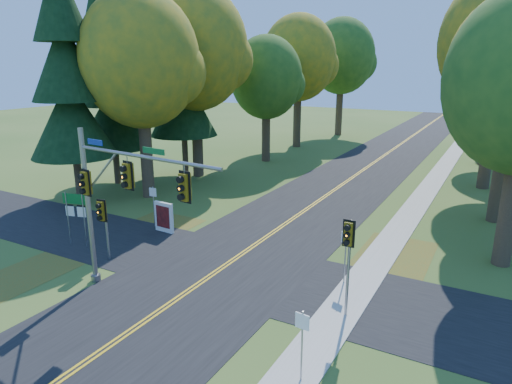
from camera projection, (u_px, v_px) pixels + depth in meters
The scene contains 27 objects.
ground at pixel (200, 284), 20.03m from camera, with size 160.00×160.00×0.00m, color #36551E.
road_main at pixel (199, 283), 20.03m from camera, with size 8.00×160.00×0.02m, color black.
road_cross at pixel (224, 266), 21.71m from camera, with size 60.00×6.00×0.02m, color black.
centerline_left at pixel (198, 283), 20.07m from camera, with size 0.10×160.00×0.01m, color gold.
centerline_right at pixel (201, 284), 19.98m from camera, with size 0.10×160.00×0.01m, color gold.
sidewalk_east at pixel (334, 320), 17.13m from camera, with size 1.60×160.00×0.06m, color #9E998E.
leaf_patch_w_near at pixel (149, 230), 26.43m from camera, with size 4.00×6.00×0.00m, color brown.
leaf_patch_e at pixel (388, 265), 21.90m from camera, with size 3.50×8.00×0.00m, color brown.
leaf_patch_w_far at pixel (29, 273), 21.01m from camera, with size 3.00×5.00×0.00m, color brown.
tree_w_a at pixel (142, 61), 30.52m from camera, with size 8.00×8.00×14.15m.
tree_w_b at pixel (196, 49), 36.36m from camera, with size 8.60×8.60×15.38m.
tree_w_c at pixel (267, 78), 42.88m from camera, with size 6.80×6.80×11.91m.
tree_e_c at pixel (504, 43), 32.41m from camera, with size 8.80×8.80×15.79m.
tree_w_d at pixel (299, 58), 49.98m from camera, with size 8.20×8.20×14.56m.
tree_e_d at pixel (495, 75), 41.08m from camera, with size 7.00×7.00×12.32m.
tree_w_e at pixel (343, 57), 58.50m from camera, with size 8.40×8.40×14.97m.
pine_a at pixel (66, 65), 29.33m from camera, with size 5.60×5.60×19.48m.
pine_b at pixel (109, 79), 34.52m from camera, with size 5.60×5.60×17.31m.
pine_c at pixel (181, 58), 36.90m from camera, with size 5.60×5.60×20.56m.
traffic_mast at pixel (114, 193), 18.07m from camera, with size 7.50×1.05×6.82m.
east_signal_pole at pixel (348, 245), 16.52m from camera, with size 0.46×0.53×3.97m.
ped_signal_pole at pixel (103, 215), 21.77m from camera, with size 0.49×0.57×3.13m.
route_sign_cluster at pixel (75, 209), 23.62m from camera, with size 1.34×0.37×2.93m.
info_kiosk at pixel (164, 217), 25.92m from camera, with size 1.28×0.27×1.76m.
reg_sign_e_north at pixel (346, 248), 19.56m from camera, with size 0.46×0.20×2.50m.
reg_sign_e_south at pixel (302, 334), 13.45m from camera, with size 0.46×0.09×2.40m.
reg_sign_w at pixel (153, 199), 26.54m from camera, with size 0.47×0.09×2.46m.
Camera 1 is at (10.99, -14.67, 9.37)m, focal length 32.00 mm.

